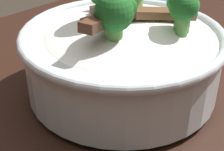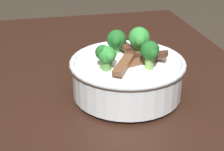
% 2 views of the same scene
% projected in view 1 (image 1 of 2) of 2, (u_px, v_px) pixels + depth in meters
% --- Properties ---
extents(dining_table, '(1.55, 0.82, 0.82)m').
position_uv_depth(dining_table, '(203.00, 122.00, 0.54)').
color(dining_table, black).
rests_on(dining_table, ground).
extents(rice_bowl, '(0.25, 0.25, 0.16)m').
position_uv_depth(rice_bowl, '(123.00, 50.00, 0.42)').
color(rice_bowl, silver).
rests_on(rice_bowl, dining_table).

